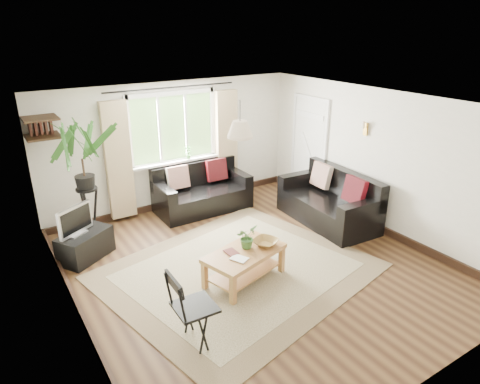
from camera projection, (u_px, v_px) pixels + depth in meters
floor at (254, 266)px, 6.38m from camera, size 5.50×5.50×0.00m
ceiling at (257, 104)px, 5.49m from camera, size 5.50×5.50×0.00m
wall_back at (173, 146)px, 8.08m from camera, size 5.00×0.02×2.40m
wall_front at (432, 287)px, 3.78m from camera, size 5.00×0.02×2.40m
wall_left at (68, 236)px, 4.68m from camera, size 0.02×5.50×2.40m
wall_right at (378, 162)px, 7.19m from camera, size 0.02×5.50×2.40m
rug at (238, 271)px, 6.23m from camera, size 4.10×3.71×0.02m
window at (173, 128)px, 7.92m from camera, size 2.50×0.16×2.16m
door at (309, 150)px, 8.58m from camera, size 0.06×0.96×2.06m
corner_shelf at (41, 127)px, 6.51m from camera, size 0.50×0.50×0.34m
pendant_lamp at (240, 125)px, 5.93m from camera, size 0.36×0.36×0.54m
wall_sconce at (365, 127)px, 7.19m from camera, size 0.12×0.12×0.28m
sofa_back at (202, 189)px, 8.15m from camera, size 1.77×0.90×0.83m
sofa_right at (328, 199)px, 7.64m from camera, size 1.92×1.04×0.88m
coffee_table at (244, 266)px, 5.93m from camera, size 1.26×0.90×0.46m
table_plant at (247, 237)px, 5.89m from camera, size 0.37×0.36×0.31m
bowl at (266, 242)px, 6.00m from camera, size 0.45×0.45×0.08m
book_a at (236, 261)px, 5.58m from camera, size 0.24×0.27×0.02m
book_b at (227, 254)px, 5.76m from camera, size 0.15×0.21×0.02m
tv_stand at (85, 245)px, 6.52m from camera, size 0.91×0.80×0.43m
tv at (75, 220)px, 6.31m from camera, size 0.63×0.50×0.47m
palm_stand at (86, 184)px, 6.76m from camera, size 0.95×0.95×2.01m
folding_chair at (195, 308)px, 4.68m from camera, size 0.49×0.49×0.93m
sill_plant at (188, 152)px, 8.17m from camera, size 0.14×0.10×0.27m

